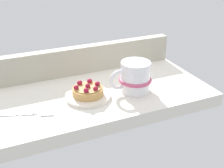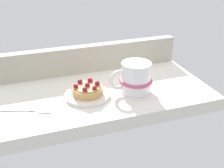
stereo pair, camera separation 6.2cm
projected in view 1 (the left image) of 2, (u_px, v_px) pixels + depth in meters
ground_plane at (102, 96)px, 92.57cm from camera, size 65.45×34.49×4.04cm
window_rail_back at (85, 59)px, 102.30cm from camera, size 64.14×3.39×9.47cm
dessert_plate at (88, 96)px, 87.10cm from camera, size 13.46×13.46×1.06cm
raspberry_tart at (88, 90)px, 86.25cm from camera, size 9.08×9.08×3.70cm
coffee_mug at (135, 77)px, 89.30cm from camera, size 13.75×10.19×9.48cm
dessert_fork at (23, 114)px, 78.75cm from camera, size 16.40×7.03×0.60cm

